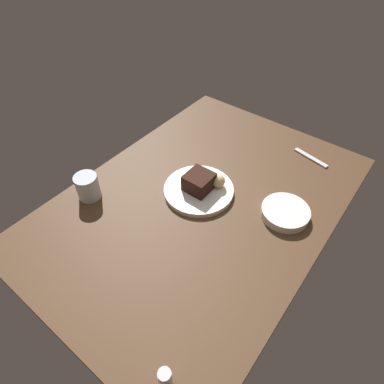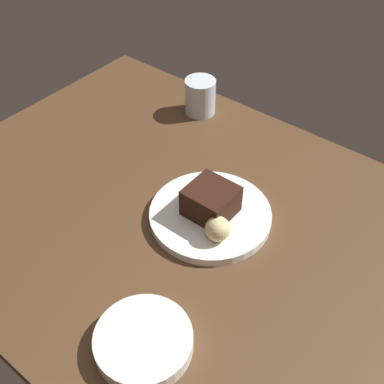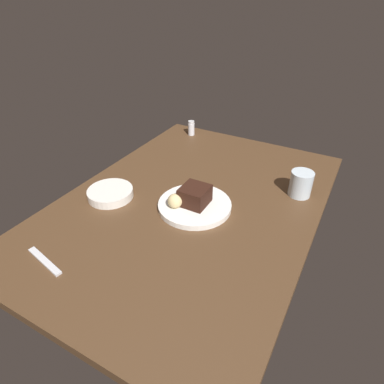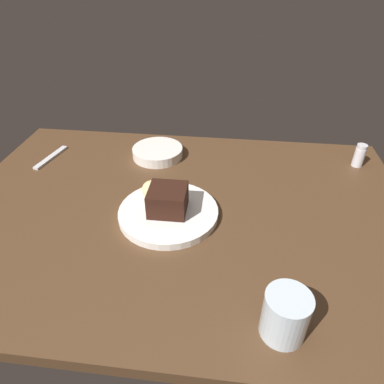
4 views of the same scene
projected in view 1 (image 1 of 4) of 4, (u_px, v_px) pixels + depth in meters
dining_table at (201, 203)px, 116.59cm from camera, size 120.00×84.00×3.00cm
dessert_plate at (199, 190)px, 117.61cm from camera, size 25.00×25.00×1.88cm
chocolate_cake_slice at (199, 182)px, 114.73cm from camera, size 9.23×8.95×6.23cm
bread_roll at (218, 181)px, 116.05cm from camera, size 4.93×4.93×4.93cm
salt_shaker at (165, 379)px, 72.42cm from camera, size 3.21×3.21×7.14cm
water_glass at (88, 187)px, 113.51cm from camera, size 7.98×7.98×9.23cm
side_bowl at (285, 212)px, 109.34cm from camera, size 16.10×16.10×3.02cm
dessert_spoon at (311, 158)px, 131.33cm from camera, size 4.85×15.05×0.70cm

